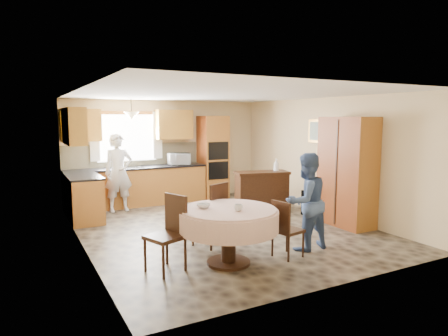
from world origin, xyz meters
TOP-DOWN VIEW (x-y plane):
  - floor at (0.00, 0.00)m, footprint 5.00×6.00m
  - ceiling at (0.00, 0.00)m, footprint 5.00×6.00m
  - wall_back at (0.00, 3.00)m, footprint 5.00×0.02m
  - wall_front at (0.00, -3.00)m, footprint 5.00×0.02m
  - wall_left at (-2.50, 0.00)m, footprint 0.02×6.00m
  - wall_right at (2.50, 0.00)m, footprint 0.02×6.00m
  - window at (-1.00, 2.98)m, footprint 1.40×0.03m
  - curtain_left at (-1.75, 2.93)m, footprint 0.22×0.02m
  - curtain_right at (-0.25, 2.93)m, footprint 0.22×0.02m
  - base_cab_back at (-0.85, 2.70)m, footprint 3.30×0.60m
  - counter_back at (-0.85, 2.70)m, footprint 3.30×0.64m
  - base_cab_left at (-2.20, 1.80)m, footprint 0.60×1.20m
  - counter_left at (-2.20, 1.80)m, footprint 0.64×1.20m
  - backsplash at (-0.85, 2.99)m, footprint 3.30×0.02m
  - wall_cab_left at (-2.05, 2.83)m, footprint 0.85×0.33m
  - wall_cab_right at (0.15, 2.83)m, footprint 0.90×0.33m
  - wall_cab_side at (-2.33, 1.80)m, footprint 0.33×1.20m
  - oven_tower at (1.15, 2.69)m, footprint 0.66×0.62m
  - oven_upper at (1.15, 2.38)m, footprint 0.56×0.01m
  - oven_lower at (1.15, 2.38)m, footprint 0.56×0.01m
  - pendant at (-1.00, 2.50)m, footprint 0.36×0.36m
  - sideboard at (1.40, 0.77)m, footprint 1.26×0.74m
  - space_heater at (2.20, 0.02)m, footprint 0.40×0.29m
  - cupboard at (2.22, -0.94)m, footprint 0.55×1.09m
  - dining_table at (-0.78, -1.70)m, footprint 1.41×1.41m
  - chair_left at (-1.59, -1.53)m, footprint 0.57×0.57m
  - chair_back at (-0.62, -0.90)m, footprint 0.60×0.60m
  - chair_right at (0.07, -1.88)m, footprint 0.44×0.44m
  - framed_picture at (2.47, 0.18)m, footprint 0.06×0.61m
  - microwave at (0.19, 2.65)m, footprint 0.55×0.41m
  - person_sink at (-1.38, 2.30)m, footprint 0.65×0.45m
  - person_dining at (0.60, -1.70)m, footprint 0.78×0.62m
  - bowl_sideboard at (1.04, 0.77)m, footprint 0.26×0.26m
  - bottle_sideboard at (1.78, 0.77)m, footprint 0.14×0.14m
  - cup_table at (-0.73, -1.90)m, footprint 0.12×0.12m
  - bowl_table at (-1.08, -1.51)m, footprint 0.23×0.23m

SIDE VIEW (x-z plane):
  - floor at x=0.00m, z-range -0.01..0.01m
  - space_heater at x=2.20m, z-range 0.00..0.53m
  - sideboard at x=1.40m, z-range 0.00..0.84m
  - base_cab_back at x=-0.85m, z-range 0.00..0.88m
  - base_cab_left at x=-2.20m, z-range 0.00..0.88m
  - chair_right at x=0.07m, z-range 0.05..0.91m
  - chair_left at x=-1.59m, z-range 0.05..1.09m
  - chair_back at x=-0.62m, z-range 0.05..1.10m
  - dining_table at x=-0.78m, z-range 0.23..1.03m
  - oven_lower at x=1.15m, z-range 0.53..0.97m
  - person_dining at x=0.60m, z-range 0.00..1.54m
  - bowl_table at x=-1.08m, z-range 0.81..0.87m
  - cup_table at x=-0.73m, z-range 0.81..0.90m
  - person_sink at x=-1.38m, z-range 0.00..1.73m
  - bowl_sideboard at x=1.04m, z-range 0.84..0.89m
  - counter_back at x=-0.85m, z-range 0.88..0.92m
  - counter_left at x=-2.20m, z-range 0.88..0.92m
  - bottle_sideboard at x=1.78m, z-range 0.84..1.17m
  - cupboard at x=2.22m, z-range 0.00..2.09m
  - oven_tower at x=1.15m, z-range 0.00..2.12m
  - microwave at x=0.19m, z-range 0.92..1.21m
  - backsplash at x=-0.85m, z-range 0.90..1.46m
  - wall_back at x=0.00m, z-range 0.00..2.50m
  - wall_front at x=0.00m, z-range 0.00..2.50m
  - wall_left at x=-2.50m, z-range 0.00..2.50m
  - wall_right at x=2.50m, z-range 0.00..2.50m
  - oven_upper at x=1.15m, z-range 1.02..1.48m
  - window at x=-1.00m, z-range 1.05..2.15m
  - curtain_left at x=-1.75m, z-range 1.08..2.22m
  - curtain_right at x=-0.25m, z-range 1.08..2.22m
  - framed_picture at x=2.47m, z-range 1.53..2.04m
  - wall_cab_left at x=-2.05m, z-range 1.55..2.27m
  - wall_cab_right at x=0.15m, z-range 1.55..2.27m
  - wall_cab_side at x=-2.33m, z-range 1.55..2.27m
  - pendant at x=-1.00m, z-range 2.03..2.21m
  - ceiling at x=0.00m, z-range 2.50..2.50m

